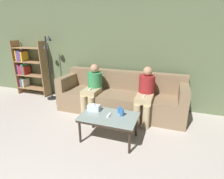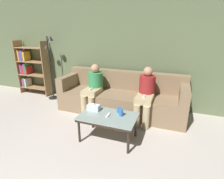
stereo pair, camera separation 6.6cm
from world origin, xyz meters
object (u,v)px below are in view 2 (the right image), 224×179
(coffee_table, at_px, (108,118))
(cup_near_left, at_px, (119,110))
(tissue_box, at_px, (94,107))
(game_remote, at_px, (108,115))
(seated_person_left_end, at_px, (93,87))
(bookshelf, at_px, (30,67))
(cup_near_right, at_px, (121,113))
(seated_person_mid_left, at_px, (146,93))
(couch, at_px, (121,98))
(standing_lamp, at_px, (50,61))

(coffee_table, distance_m, cup_near_left, 0.23)
(tissue_box, bearing_deg, game_remote, -19.22)
(game_remote, height_order, seated_person_left_end, seated_person_left_end)
(tissue_box, xyz_separation_m, seated_person_left_end, (-0.40, 0.81, 0.09))
(bookshelf, xyz_separation_m, seated_person_left_end, (2.25, -0.49, -0.18))
(cup_near_right, bearing_deg, game_remote, -161.05)
(coffee_table, bearing_deg, seated_person_mid_left, 63.58)
(couch, relative_size, bookshelf, 1.84)
(game_remote, bearing_deg, tissue_box, 160.78)
(couch, distance_m, game_remote, 1.15)
(cup_near_right, relative_size, standing_lamp, 0.07)
(tissue_box, bearing_deg, standing_lamp, 147.12)
(cup_near_left, xyz_separation_m, bookshelf, (-3.09, 1.24, 0.28))
(standing_lamp, bearing_deg, game_remote, -31.03)
(game_remote, distance_m, seated_person_mid_left, 1.01)
(game_remote, relative_size, seated_person_left_end, 0.14)
(coffee_table, bearing_deg, couch, 96.73)
(standing_lamp, distance_m, seated_person_left_end, 1.50)
(coffee_table, height_order, game_remote, game_remote)
(game_remote, distance_m, seated_person_left_end, 1.17)
(tissue_box, bearing_deg, couch, 79.89)
(couch, height_order, bookshelf, bookshelf)
(couch, relative_size, coffee_table, 2.98)
(cup_near_left, xyz_separation_m, cup_near_right, (0.07, -0.10, 0.01))
(standing_lamp, height_order, seated_person_left_end, standing_lamp)
(coffee_table, relative_size, standing_lamp, 0.57)
(couch, distance_m, cup_near_right, 1.13)
(couch, xyz_separation_m, standing_lamp, (-1.97, 0.13, 0.68))
(tissue_box, distance_m, seated_person_mid_left, 1.10)
(coffee_table, bearing_deg, standing_lamp, 148.97)
(tissue_box, bearing_deg, seated_person_mid_left, 45.91)
(game_remote, bearing_deg, seated_person_left_end, 127.88)
(cup_near_right, distance_m, seated_person_left_end, 1.25)
(seated_person_left_end, bearing_deg, cup_near_left, -41.60)
(couch, xyz_separation_m, seated_person_left_end, (-0.58, -0.22, 0.26))
(cup_near_right, xyz_separation_m, seated_person_left_end, (-0.91, 0.85, 0.09))
(cup_near_left, bearing_deg, standing_lamp, 153.83)
(game_remote, bearing_deg, seated_person_mid_left, 63.58)
(coffee_table, relative_size, tissue_box, 4.24)
(cup_near_left, bearing_deg, seated_person_left_end, 138.40)
(seated_person_mid_left, bearing_deg, cup_near_left, -113.45)
(game_remote, xyz_separation_m, seated_person_mid_left, (0.45, 0.90, 0.14))
(game_remote, bearing_deg, standing_lamp, 148.97)
(coffee_table, xyz_separation_m, tissue_box, (-0.32, 0.11, 0.10))
(tissue_box, relative_size, seated_person_mid_left, 0.20)
(game_remote, relative_size, seated_person_mid_left, 0.14)
(game_remote, height_order, standing_lamp, standing_lamp)
(coffee_table, distance_m, game_remote, 0.05)
(coffee_table, distance_m, bookshelf, 3.30)
(cup_near_left, relative_size, seated_person_left_end, 0.09)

